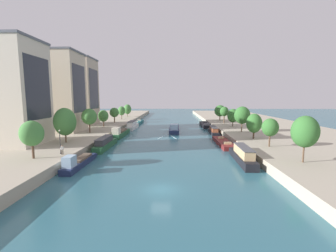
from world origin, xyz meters
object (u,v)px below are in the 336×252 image
object	(u,v)px
tree_left_midway	(89,117)
tree_right_end_of_row	(220,111)
moored_boat_left_second	(105,143)
moored_boat_right_far	(213,131)
moored_boat_right_midway	(243,155)
tree_right_third	(305,132)
tree_left_end_of_row	(127,109)
lamppost_left_bank	(60,141)
moored_boat_right_upstream	(205,125)
tree_right_past_mid	(254,123)
moored_boat_left_upstream	(132,126)
barge_midriver	(174,128)
person_on_quay	(62,149)
moored_boat_left_lone	(120,133)
tree_left_distant	(103,116)
tree_right_second	(233,116)
tree_left_past_mid	(32,133)
tree_right_midway	(242,115)
moored_boat_left_gap_after	(138,122)
tree_left_by_lamp	(65,122)
tree_right_nearest	(270,127)
tree_left_far	(114,113)
tree_right_by_lamp	(224,112)
moored_boat_right_near	(223,142)
tree_left_third	(122,111)

from	to	relation	value
tree_left_midway	tree_right_end_of_row	world-z (taller)	tree_left_midway
moored_boat_left_second	moored_boat_right_far	xyz separation A→B (m)	(28.32, 21.17, -0.14)
moored_boat_right_midway	tree_right_third	size ratio (longest dim) A/B	1.82
tree_left_end_of_row	lamppost_left_bank	world-z (taller)	tree_left_end_of_row
moored_boat_right_upstream	tree_right_past_mid	size ratio (longest dim) A/B	2.70
moored_boat_left_upstream	tree_left_midway	world-z (taller)	tree_left_midway
barge_midriver	lamppost_left_bank	distance (m)	44.03
tree_left_midway	person_on_quay	bearing A→B (deg)	-80.53
moored_boat_left_lone	tree_left_end_of_row	bearing A→B (deg)	98.65
moored_boat_left_upstream	tree_left_distant	world-z (taller)	tree_left_distant
tree_left_distant	tree_right_second	size ratio (longest dim) A/B	0.94
moored_boat_right_midway	tree_left_past_mid	bearing A→B (deg)	-172.89
moored_boat_left_upstream	tree_right_midway	bearing A→B (deg)	-26.46
moored_boat_left_gap_after	tree_left_by_lamp	distance (m)	51.97
tree_left_by_lamp	tree_right_past_mid	distance (m)	43.18
barge_midriver	moored_boat_left_lone	distance (m)	19.52
tree_left_end_of_row	person_on_quay	world-z (taller)	tree_left_end_of_row
tree_right_past_mid	tree_right_midway	world-z (taller)	tree_right_midway
tree_left_midway	moored_boat_right_upstream	bearing A→B (deg)	37.18
tree_right_nearest	person_on_quay	xyz separation A→B (m)	(-38.71, -7.32, -2.95)
moored_boat_left_second	tree_right_midway	distance (m)	38.59
moored_boat_left_lone	tree_left_far	size ratio (longest dim) A/B	2.44
moored_boat_right_far	tree_right_nearest	distance (m)	27.51
moored_boat_right_upstream	moored_boat_left_second	bearing A→B (deg)	-125.66
moored_boat_left_second	tree_left_end_of_row	distance (m)	65.51
tree_right_nearest	tree_right_by_lamp	xyz separation A→B (m)	(-0.09, 40.90, 0.61)
moored_boat_left_lone	person_on_quay	bearing A→B (deg)	-97.22
moored_boat_right_near	tree_left_midway	xyz separation A→B (m)	(-35.73, 7.42, 5.65)
moored_boat_right_midway	tree_right_midway	size ratio (longest dim) A/B	1.80
moored_boat_right_far	tree_left_midway	world-z (taller)	tree_left_midway
tree_right_second	tree_right_end_of_row	bearing A→B (deg)	90.34
tree_right_end_of_row	tree_left_distant	bearing A→B (deg)	-153.33
tree_left_third	tree_right_by_lamp	distance (m)	45.57
moored_boat_right_near	barge_midriver	bearing A→B (deg)	118.24
tree_left_end_of_row	tree_left_third	bearing A→B (deg)	-90.39
moored_boat_left_second	moored_boat_left_lone	size ratio (longest dim) A/B	0.93
moored_boat_right_near	tree_left_by_lamp	size ratio (longest dim) A/B	1.97
moored_boat_left_lone	tree_left_third	bearing A→B (deg)	101.83
tree_right_past_mid	tree_right_second	distance (m)	22.82
tree_right_nearest	person_on_quay	distance (m)	39.51
moored_boat_right_far	tree_left_past_mid	size ratio (longest dim) A/B	2.11
barge_midriver	tree_left_midway	size ratio (longest dim) A/B	2.73
moored_boat_left_gap_after	tree_right_midway	bearing A→B (deg)	-44.26
barge_midriver	tree_right_by_lamp	xyz separation A→B (m)	(18.92, 8.90, 5.27)
moored_boat_right_far	tree_right_by_lamp	bearing A→B (deg)	65.92
moored_boat_left_second	tree_left_end_of_row	bearing A→B (deg)	96.73
tree_right_second	tree_right_by_lamp	bearing A→B (deg)	94.96
moored_boat_left_upstream	tree_left_far	bearing A→B (deg)	146.95
lamppost_left_bank	tree_left_by_lamp	bearing A→B (deg)	110.61
tree_right_end_of_row	tree_left_midway	bearing A→B (deg)	-141.22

